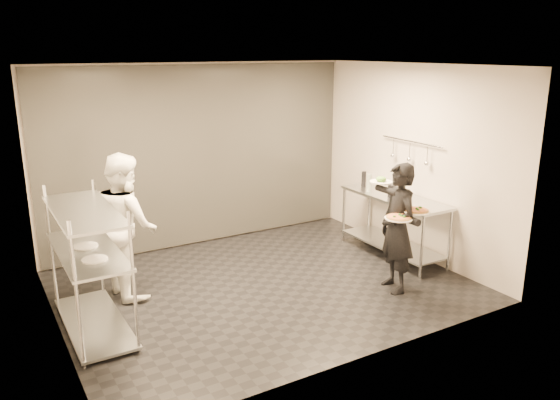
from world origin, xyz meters
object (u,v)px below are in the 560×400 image
chef (126,225)px  salad_plate (381,180)px  prep_counter (394,215)px  waiter (398,228)px  bottle_dark (364,179)px  bottle_green (369,183)px  bottle_clear (404,191)px  pizza_plate_far (417,211)px  pos_monitor (395,193)px  pass_rack (89,263)px  pizza_plate_near (399,218)px

chef → salad_plate: size_ratio=6.27×
prep_counter → waiter: 1.23m
chef → bottle_dark: size_ratio=7.41×
bottle_green → bottle_clear: bearing=-67.4°
bottle_clear → pizza_plate_far: bearing=-125.5°
salad_plate → bottle_dark: bearing=59.0°
waiter → bottle_dark: bearing=168.5°
prep_counter → salad_plate: salad_plate is taller
salad_plate → pos_monitor: size_ratio=1.08×
pass_rack → pizza_plate_near: size_ratio=4.71×
chef → pizza_plate_near: bearing=-128.6°
chef → bottle_clear: chef is taller
pizza_plate_far → salad_plate: bearing=108.8°
pos_monitor → bottle_dark: size_ratio=1.10×
pos_monitor → prep_counter: bearing=51.6°
waiter → bottle_green: (0.63, 1.34, 0.23)m
pos_monitor → bottle_green: bearing=95.9°
chef → bottle_clear: bearing=-107.9°
salad_plate → pos_monitor: 0.93m
pizza_plate_near → salad_plate: (0.11, 0.48, 0.35)m
salad_plate → chef: bearing=155.4°
bottle_clear → salad_plate: bearing=-149.9°
pass_rack → bottle_green: pass_rack is taller
prep_counter → chef: (-3.73, 0.71, 0.27)m
chef → pass_rack: bearing=134.2°
waiter → bottle_dark: 1.77m
bottle_clear → bottle_dark: 0.79m
waiter → pizza_plate_near: 0.31m
pizza_plate_far → bottle_green: (0.50, 1.52, -0.03)m
pizza_plate_far → bottle_dark: 1.88m
salad_plate → bottle_clear: 1.08m
pass_rack → waiter: waiter is taller
pizza_plate_near → bottle_clear: bearing=44.9°
bottle_clear → pass_rack: bearing=178.5°
prep_counter → bottle_green: bottle_green is taller
chef → bottle_dark: 3.69m
bottle_clear → bottle_green: bearing=112.6°
pass_rack → chef: chef is taller
chef → pos_monitor: (3.61, -0.85, 0.12)m
prep_counter → bottle_green: size_ratio=6.78×
pass_rack → bottle_clear: 4.40m
pizza_plate_near → salad_plate: bearing=76.7°
prep_counter → bottle_dark: 0.79m
prep_counter → salad_plate: size_ratio=6.29×
waiter → salad_plate: 0.64m
pos_monitor → bottle_clear: size_ratio=1.43×
salad_plate → pos_monitor: salad_plate is taller
pizza_plate_far → bottle_dark: (0.61, 1.78, -0.04)m
pass_rack → pizza_plate_far: size_ratio=4.92×
prep_counter → pizza_plate_near: (-0.93, -1.10, 0.41)m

